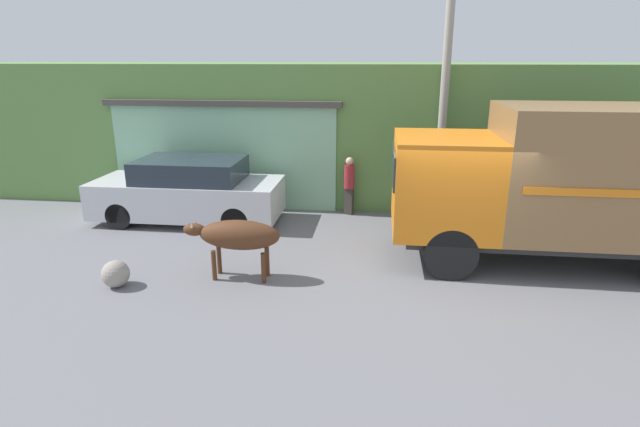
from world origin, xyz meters
TOP-DOWN VIEW (x-y plane):
  - ground_plane at (0.00, 0.00)m, footprint 60.00×60.00m
  - hillside_embankment at (0.00, 7.25)m, footprint 32.00×6.90m
  - building_backdrop at (-5.78, 4.92)m, footprint 6.55×2.70m
  - cargo_truck at (2.32, 0.60)m, footprint 6.70×2.35m
  - brown_cow at (-4.10, -0.87)m, footprint 1.86×0.57m
  - parked_suv at (-6.33, 2.41)m, footprint 4.74×1.87m
  - pedestrian_on_hill at (-2.27, 3.50)m, footprint 0.36×0.36m
  - utility_pole at (0.05, 3.52)m, footprint 0.90×0.21m
  - roadside_rock at (-6.25, -1.52)m, footprint 0.51×0.51m

SIDE VIEW (x-z plane):
  - ground_plane at x=0.00m, z-range 0.00..0.00m
  - roadside_rock at x=-6.25m, z-range 0.00..0.51m
  - parked_suv at x=-6.33m, z-range -0.02..1.61m
  - brown_cow at x=-4.10m, z-range 0.28..1.44m
  - pedestrian_on_hill at x=-2.27m, z-range 0.09..1.65m
  - building_backdrop at x=-5.78m, z-range 0.01..2.99m
  - cargo_truck at x=2.32m, z-range 0.17..3.37m
  - hillside_embankment at x=0.00m, z-range 0.00..3.91m
  - utility_pole at x=0.05m, z-range 0.12..7.03m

